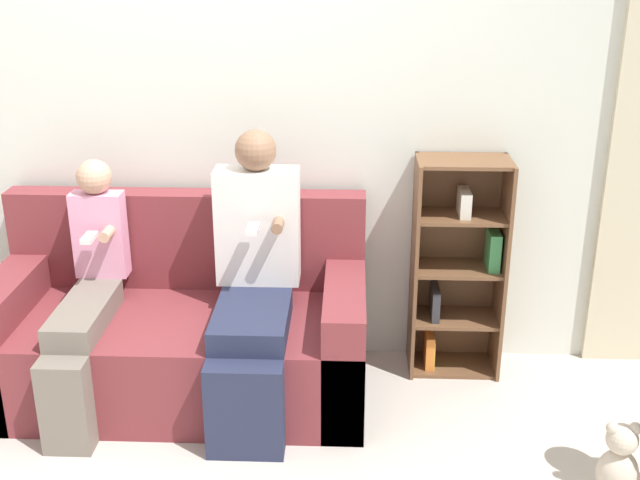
% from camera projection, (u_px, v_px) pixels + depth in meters
% --- Properties ---
extents(ground_plane, '(14.00, 14.00, 0.00)m').
position_uv_depth(ground_plane, '(192.00, 451.00, 3.48)').
color(ground_plane, '#BCB2A8').
extents(back_wall, '(10.00, 0.06, 2.55)m').
position_uv_depth(back_wall, '(214.00, 114.00, 3.91)').
color(back_wall, silver).
rests_on(back_wall, ground_plane).
extents(couch, '(1.77, 0.83, 0.92)m').
position_uv_depth(couch, '(180.00, 336.00, 3.85)').
color(couch, maroon).
rests_on(couch, ground_plane).
extents(adult_seated, '(0.39, 0.79, 1.28)m').
position_uv_depth(adult_seated, '(254.00, 277.00, 3.63)').
color(adult_seated, '#232842').
rests_on(adult_seated, ground_plane).
extents(child_seated, '(0.25, 0.81, 1.12)m').
position_uv_depth(child_seated, '(86.00, 297.00, 3.65)').
color(child_seated, '#70665B').
rests_on(child_seated, ground_plane).
extents(bookshelf, '(0.45, 0.29, 1.11)m').
position_uv_depth(bookshelf, '(456.00, 269.00, 3.99)').
color(bookshelf, brown).
rests_on(bookshelf, ground_plane).
extents(teddy_bear, '(0.16, 0.14, 0.33)m').
position_uv_depth(teddy_bear, '(619.00, 461.00, 3.17)').
color(teddy_bear, beige).
rests_on(teddy_bear, ground_plane).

